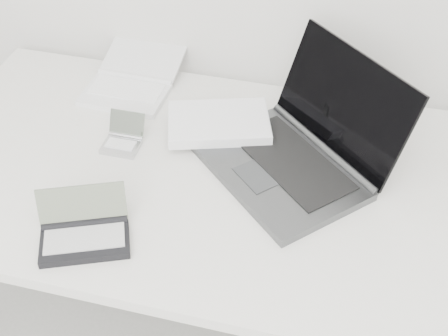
% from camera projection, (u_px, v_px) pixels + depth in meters
% --- Properties ---
extents(desk, '(1.60, 0.80, 0.73)m').
position_uv_depth(desk, '(240.00, 192.00, 1.50)').
color(desk, white).
rests_on(desk, ground).
extents(laptop_large, '(0.62, 0.53, 0.25)m').
position_uv_depth(laptop_large, '(277.00, 143.00, 1.51)').
color(laptop_large, '#515355').
rests_on(laptop_large, desk).
extents(netbook_open_white, '(0.23, 0.30, 0.06)m').
position_uv_depth(netbook_open_white, '(131.00, 84.00, 1.74)').
color(netbook_open_white, white).
rests_on(netbook_open_white, desk).
extents(pda_silver, '(0.09, 0.10, 0.07)m').
position_uv_depth(pda_silver, '(123.00, 140.00, 1.56)').
color(pda_silver, silver).
rests_on(pda_silver, desk).
extents(palmtop_charcoal, '(0.22, 0.20, 0.10)m').
position_uv_depth(palmtop_charcoal, '(84.00, 233.00, 1.32)').
color(palmtop_charcoal, black).
rests_on(palmtop_charcoal, desk).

